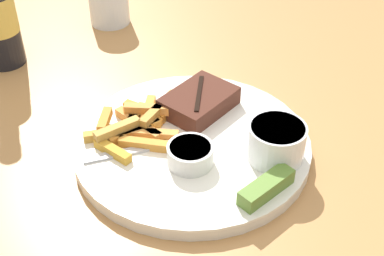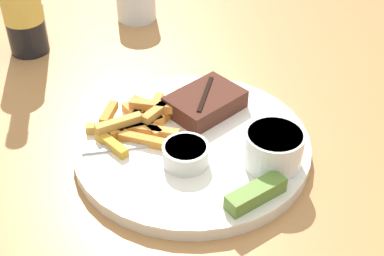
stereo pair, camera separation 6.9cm
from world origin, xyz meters
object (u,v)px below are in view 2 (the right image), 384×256
object	(u,v)px
pickle_spear	(256,194)
fork_utensil	(129,146)
dinner_plate	(192,145)
steak_portion	(205,102)
coleslaw_cup	(274,147)
beer_bottle	(20,1)
salt_shaker	(37,21)
dipping_sauce_cup	(186,153)

from	to	relation	value
pickle_spear	fork_utensil	world-z (taller)	pickle_spear
pickle_spear	dinner_plate	bearing A→B (deg)	87.28
steak_portion	coleslaw_cup	size ratio (longest dim) A/B	1.48
coleslaw_cup	steak_portion	bearing A→B (deg)	89.33
fork_utensil	beer_bottle	xyz separation A→B (m)	(0.01, 0.34, 0.07)
steak_portion	coleslaw_cup	xyz separation A→B (m)	(-0.00, -0.14, 0.01)
dinner_plate	pickle_spear	bearing A→B (deg)	-92.72
steak_portion	coleslaw_cup	distance (m)	0.14
steak_portion	salt_shaker	world-z (taller)	salt_shaker
coleslaw_cup	beer_bottle	distance (m)	0.49
beer_bottle	steak_portion	bearing A→B (deg)	-70.31
steak_portion	beer_bottle	distance (m)	0.36
pickle_spear	fork_utensil	size ratio (longest dim) A/B	0.62
steak_portion	beer_bottle	bearing A→B (deg)	109.69
dipping_sauce_cup	coleslaw_cup	bearing A→B (deg)	-37.54
steak_portion	dipping_sauce_cup	distance (m)	0.11
dipping_sauce_cup	fork_utensil	distance (m)	0.08
steak_portion	fork_utensil	xyz separation A→B (m)	(-0.13, -0.01, -0.01)
dinner_plate	coleslaw_cup	xyz separation A→B (m)	(0.05, -0.10, 0.04)
coleslaw_cup	pickle_spear	bearing A→B (deg)	-149.54
steak_portion	beer_bottle	size ratio (longest dim) A/B	0.42
pickle_spear	beer_bottle	world-z (taller)	beer_bottle
beer_bottle	salt_shaker	distance (m)	0.08
pickle_spear	fork_utensil	bearing A→B (deg)	112.02
dinner_plate	fork_utensil	distance (m)	0.08
dinner_plate	dipping_sauce_cup	world-z (taller)	dipping_sauce_cup
steak_portion	dipping_sauce_cup	size ratio (longest dim) A/B	1.85
steak_portion	beer_bottle	xyz separation A→B (m)	(-0.12, 0.34, 0.06)
steak_portion	salt_shaker	xyz separation A→B (m)	(-0.09, 0.37, 0.00)
pickle_spear	salt_shaker	world-z (taller)	salt_shaker
coleslaw_cup	fork_utensil	xyz separation A→B (m)	(-0.13, 0.13, -0.02)
pickle_spear	beer_bottle	distance (m)	0.52
fork_utensil	beer_bottle	size ratio (longest dim) A/B	0.49
dinner_plate	pickle_spear	distance (m)	0.13
steak_portion	fork_utensil	distance (m)	0.13
coleslaw_cup	beer_bottle	bearing A→B (deg)	104.03
dipping_sauce_cup	fork_utensil	size ratio (longest dim) A/B	0.47
dinner_plate	steak_portion	size ratio (longest dim) A/B	2.90
dinner_plate	fork_utensil	world-z (taller)	fork_utensil
dinner_plate	salt_shaker	xyz separation A→B (m)	(-0.03, 0.41, 0.02)
beer_bottle	salt_shaker	world-z (taller)	beer_bottle
coleslaw_cup	beer_bottle	world-z (taller)	beer_bottle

